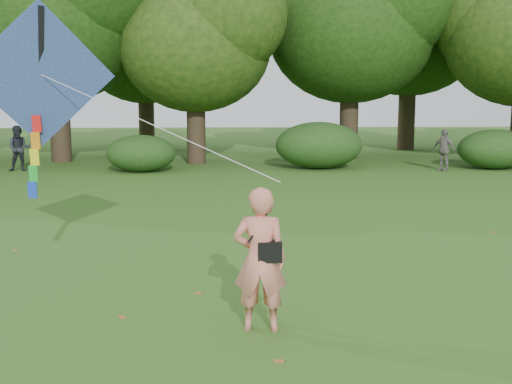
{
  "coord_description": "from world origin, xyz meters",
  "views": [
    {
      "loc": [
        -0.81,
        -7.68,
        2.99
      ],
      "look_at": [
        -0.33,
        2.0,
        1.5
      ],
      "focal_mm": 45.0,
      "sensor_mm": 36.0,
      "label": 1
    }
  ],
  "objects_px": {
    "bystander_left": "(19,149)",
    "bystander_right": "(444,150)",
    "man_kite_flyer": "(260,259)",
    "flying_kite": "(41,78)"
  },
  "relations": [
    {
      "from": "bystander_left",
      "to": "bystander_right",
      "type": "height_order",
      "value": "bystander_left"
    },
    {
      "from": "man_kite_flyer",
      "to": "bystander_right",
      "type": "bearing_deg",
      "value": -109.25
    },
    {
      "from": "bystander_right",
      "to": "flying_kite",
      "type": "bearing_deg",
      "value": -79.19
    },
    {
      "from": "bystander_right",
      "to": "flying_kite",
      "type": "relative_size",
      "value": 0.36
    },
    {
      "from": "bystander_left",
      "to": "flying_kite",
      "type": "distance_m",
      "value": 16.13
    },
    {
      "from": "bystander_left",
      "to": "flying_kite",
      "type": "height_order",
      "value": "flying_kite"
    },
    {
      "from": "man_kite_flyer",
      "to": "bystander_right",
      "type": "height_order",
      "value": "man_kite_flyer"
    },
    {
      "from": "bystander_left",
      "to": "bystander_right",
      "type": "relative_size",
      "value": 1.08
    },
    {
      "from": "flying_kite",
      "to": "bystander_left",
      "type": "bearing_deg",
      "value": 108.79
    },
    {
      "from": "bystander_right",
      "to": "flying_kite",
      "type": "distance_m",
      "value": 18.52
    }
  ]
}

